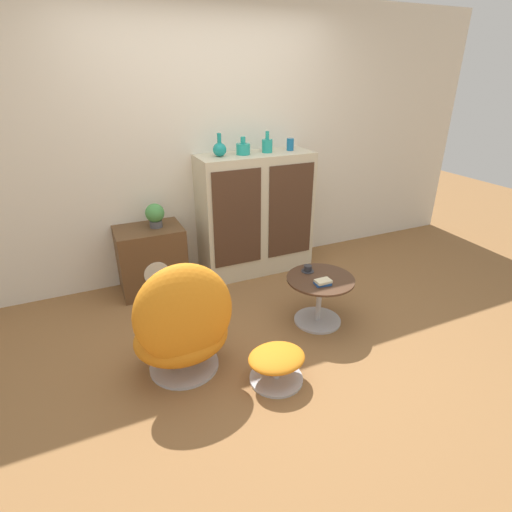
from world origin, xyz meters
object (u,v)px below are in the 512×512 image
object	(u,v)px
vase_inner_right	(267,145)
teacup	(308,269)
vase_leftmost	(220,149)
coffee_table	(319,295)
egg_chair	(183,326)
vase_rightmost	(290,144)
vase_inner_left	(243,148)
potted_plant	(155,214)
sideboard	(256,214)
ottoman	(277,362)
tv_console	(152,259)
book_stack	(323,282)

from	to	relation	value
vase_inner_right	teacup	world-z (taller)	vase_inner_right
vase_leftmost	vase_inner_right	world-z (taller)	vase_leftmost
coffee_table	egg_chair	bearing A→B (deg)	-172.69
vase_inner_right	vase_rightmost	size ratio (longest dim) A/B	1.72
vase_leftmost	vase_inner_left	world-z (taller)	vase_leftmost
vase_rightmost	potted_plant	bearing A→B (deg)	-179.98
vase_rightmost	potted_plant	size ratio (longest dim) A/B	0.52
sideboard	ottoman	xyz separation A→B (m)	(-0.59, -1.64, -0.46)
egg_chair	ottoman	distance (m)	0.68
sideboard	vase_inner_right	distance (m)	0.70
sideboard	egg_chair	world-z (taller)	sideboard
vase_rightmost	teacup	bearing A→B (deg)	-109.25
coffee_table	vase_inner_right	world-z (taller)	vase_inner_right
vase_inner_left	potted_plant	size ratio (longest dim) A/B	0.73
tv_console	ottoman	xyz separation A→B (m)	(0.51, -1.64, -0.16)
vase_inner_left	vase_rightmost	bearing A→B (deg)	0.00
vase_inner_right	teacup	size ratio (longest dim) A/B	1.88
egg_chair	vase_inner_right	distance (m)	2.03
vase_leftmost	vase_rightmost	distance (m)	0.74
vase_leftmost	potted_plant	size ratio (longest dim) A/B	0.94
vase_leftmost	vase_inner_right	xyz separation A→B (m)	(0.49, 0.00, 0.00)
vase_inner_right	vase_rightmost	bearing A→B (deg)	0.00
egg_chair	vase_leftmost	size ratio (longest dim) A/B	4.20
vase_inner_right	book_stack	distance (m)	1.52
ottoman	coffee_table	distance (m)	0.82
vase_inner_left	vase_inner_right	bearing A→B (deg)	0.00
teacup	potted_plant	bearing A→B (deg)	136.20
vase_leftmost	coffee_table	bearing A→B (deg)	-69.67
coffee_table	vase_inner_left	size ratio (longest dim) A/B	3.38
ottoman	vase_leftmost	bearing A→B (deg)	82.28
vase_rightmost	book_stack	bearing A→B (deg)	-106.06
book_stack	vase_inner_left	bearing A→B (deg)	96.76
ottoman	teacup	distance (m)	0.93
ottoman	vase_rightmost	bearing A→B (deg)	59.54
ottoman	teacup	xyz separation A→B (m)	(0.62, 0.64, 0.29)
teacup	book_stack	size ratio (longest dim) A/B	0.80
coffee_table	vase_leftmost	world-z (taller)	vase_leftmost
vase_inner_right	potted_plant	world-z (taller)	vase_inner_right
egg_chair	vase_inner_right	size ratio (longest dim) A/B	4.39
sideboard	vase_rightmost	xyz separation A→B (m)	(0.38, 0.00, 0.67)
tv_console	teacup	bearing A→B (deg)	-41.69
tv_console	egg_chair	bearing A→B (deg)	-91.62
sideboard	book_stack	size ratio (longest dim) A/B	9.18
ottoman	egg_chair	bearing A→B (deg)	148.19
ottoman	vase_inner_right	bearing A→B (deg)	66.59
vase_inner_left	vase_rightmost	world-z (taller)	vase_inner_left
vase_leftmost	sideboard	bearing A→B (deg)	-0.61
vase_inner_left	potted_plant	world-z (taller)	vase_inner_left
sideboard	vase_rightmost	distance (m)	0.77
tv_console	teacup	size ratio (longest dim) A/B	5.94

